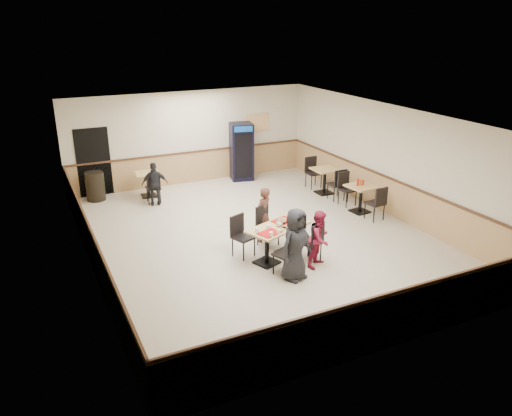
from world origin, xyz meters
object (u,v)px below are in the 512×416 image
pepsi_cooler (241,152)px  diner_woman_left (295,245)px  main_table (278,237)px  trash_bin (95,186)px  back_table (148,181)px  side_table_far (325,177)px  diner_woman_right (320,239)px  diner_man_opposite (263,215)px  side_table_near (361,195)px  lone_diner (155,184)px

pepsi_cooler → diner_woman_left: bearing=-92.6°
main_table → trash_bin: (-3.09, 5.80, -0.09)m
main_table → back_table: 5.68m
trash_bin → side_table_far: bearing=-20.6°
diner_woman_right → diner_man_opposite: bearing=76.1°
pepsi_cooler → trash_bin: (-4.81, -0.04, -0.52)m
diner_woman_left → side_table_near: bearing=15.8°
trash_bin → pepsi_cooler: bearing=0.5°
main_table → pepsi_cooler: size_ratio=0.85×
back_table → side_table_near: bearing=-37.8°
lone_diner → back_table: size_ratio=1.66×
diner_man_opposite → pepsi_cooler: size_ratio=0.72×
diner_man_opposite → back_table: size_ratio=1.77×
diner_woman_right → trash_bin: diner_woman_right is taller
diner_woman_left → lone_diner: bearing=84.9°
main_table → diner_woman_right: 0.97m
main_table → diner_man_opposite: (0.13, 1.00, 0.16)m
diner_woman_left → trash_bin: size_ratio=1.80×
diner_woman_right → main_table: bearing=101.9°
side_table_near → pepsi_cooler: pepsi_cooler is taller
side_table_near → back_table: (-5.03, 3.90, -0.02)m
trash_bin → lone_diner: bearing=-38.5°
trash_bin → diner_man_opposite: bearing=-56.2°
diner_woman_right → back_table: diner_woman_right is taller
main_table → trash_bin: size_ratio=1.87×
diner_man_opposite → trash_bin: (-3.22, 4.81, -0.25)m
main_table → side_table_far: (3.43, 3.36, 0.01)m
lone_diner → pepsi_cooler: pepsi_cooler is taller
side_table_far → back_table: (-5.01, 2.10, -0.03)m
diner_man_opposite → side_table_far: bearing=-171.2°
side_table_far → main_table: bearing=-135.6°
trash_bin → back_table: bearing=-13.1°
diner_woman_right → lone_diner: (-2.23, 5.31, 0.00)m
main_table → diner_woman_left: bearing=-117.9°
main_table → diner_woman_left: diner_woman_left is taller
diner_woman_left → diner_man_opposite: (0.26, 1.99, -0.10)m
diner_man_opposite → back_table: (-1.71, 4.46, -0.19)m
main_table → trash_bin: 6.57m
diner_woman_left → pepsi_cooler: bearing=55.2°
diner_woman_left → lone_diner: 5.79m
back_table → trash_bin: size_ratio=0.89×
diner_man_opposite → pepsi_cooler: bearing=-134.9°
lone_diner → side_table_far: bearing=176.2°
back_table → pepsi_cooler: pepsi_cooler is taller
diner_man_opposite → side_table_near: bearing=162.7°
side_table_far → back_table: size_ratio=1.03×
diner_man_opposite → back_table: bearing=-95.8°
diner_woman_right → diner_man_opposite: (-0.53, 1.70, 0.04)m
diner_woman_left → pepsi_cooler: pepsi_cooler is taller
main_table → side_table_near: 3.79m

